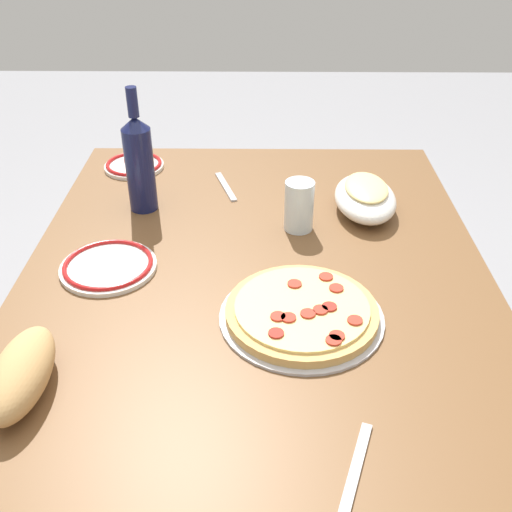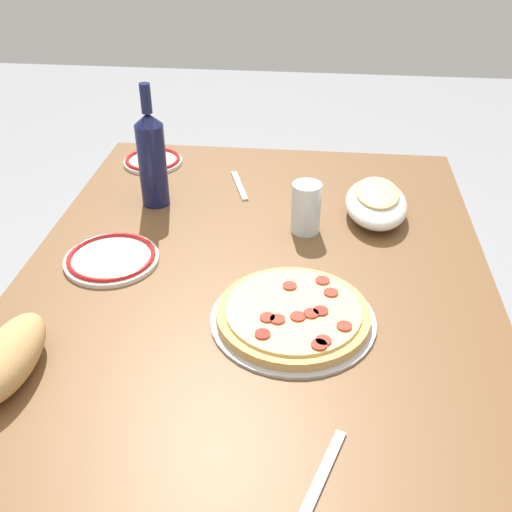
% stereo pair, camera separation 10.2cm
% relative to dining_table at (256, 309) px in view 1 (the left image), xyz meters
% --- Properties ---
extents(ground_plane, '(8.00, 8.00, 0.00)m').
position_rel_dining_table_xyz_m(ground_plane, '(0.00, 0.00, -0.63)').
color(ground_plane, gray).
rests_on(ground_plane, ground).
extents(dining_table, '(1.28, 1.01, 0.75)m').
position_rel_dining_table_xyz_m(dining_table, '(0.00, 0.00, 0.00)').
color(dining_table, brown).
rests_on(dining_table, ground).
extents(pepperoni_pizza, '(0.32, 0.32, 0.03)m').
position_rel_dining_table_xyz_m(pepperoni_pizza, '(-0.17, -0.09, 0.13)').
color(pepperoni_pizza, '#B7B7BC').
rests_on(pepperoni_pizza, dining_table).
extents(baked_pasta_dish, '(0.24, 0.15, 0.08)m').
position_rel_dining_table_xyz_m(baked_pasta_dish, '(0.26, -0.27, 0.16)').
color(baked_pasta_dish, white).
rests_on(baked_pasta_dish, dining_table).
extents(wine_bottle, '(0.07, 0.07, 0.31)m').
position_rel_dining_table_xyz_m(wine_bottle, '(0.27, 0.29, 0.24)').
color(wine_bottle, '#141942').
rests_on(wine_bottle, dining_table).
extents(water_glass, '(0.07, 0.07, 0.12)m').
position_rel_dining_table_xyz_m(water_glass, '(0.17, -0.10, 0.18)').
color(water_glass, silver).
rests_on(water_glass, dining_table).
extents(side_plate_near, '(0.17, 0.17, 0.02)m').
position_rel_dining_table_xyz_m(side_plate_near, '(0.50, 0.36, 0.12)').
color(side_plate_near, white).
rests_on(side_plate_near, dining_table).
extents(side_plate_far, '(0.21, 0.21, 0.02)m').
position_rel_dining_table_xyz_m(side_plate_far, '(-0.01, 0.32, 0.12)').
color(side_plate_far, white).
rests_on(side_plate_far, dining_table).
extents(bread_loaf, '(0.22, 0.09, 0.08)m').
position_rel_dining_table_xyz_m(bread_loaf, '(-0.37, 0.38, 0.16)').
color(bread_loaf, tan).
rests_on(bread_loaf, dining_table).
extents(fork_left, '(0.17, 0.07, 0.00)m').
position_rel_dining_table_xyz_m(fork_left, '(-0.51, -0.15, 0.12)').
color(fork_left, '#B7B7BC').
rests_on(fork_left, dining_table).
extents(fork_right, '(0.17, 0.07, 0.00)m').
position_rel_dining_table_xyz_m(fork_right, '(0.38, 0.09, 0.12)').
color(fork_right, '#B7B7BC').
rests_on(fork_right, dining_table).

